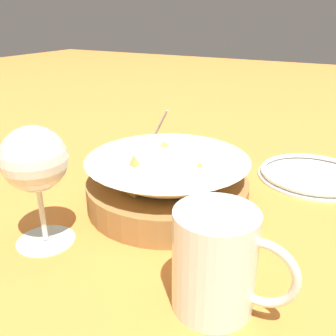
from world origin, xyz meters
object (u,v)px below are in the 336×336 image
object	(u,v)px
side_plate	(313,175)
food_basket	(168,184)
beer_mug	(216,264)
wine_glass	(35,163)
sauce_cup	(152,148)

from	to	relation	value
side_plate	food_basket	bearing A→B (deg)	-130.72
beer_mug	food_basket	bearing A→B (deg)	131.02
food_basket	wine_glass	bearing A→B (deg)	-118.90
side_plate	beer_mug	bearing A→B (deg)	-95.55
food_basket	beer_mug	bearing A→B (deg)	-48.98
beer_mug	side_plate	bearing A→B (deg)	84.45
wine_glass	side_plate	world-z (taller)	wine_glass
food_basket	sauce_cup	xyz separation A→B (m)	(-0.13, 0.16, -0.01)
sauce_cup	side_plate	world-z (taller)	sauce_cup
wine_glass	side_plate	xyz separation A→B (m)	(0.28, 0.39, -0.11)
sauce_cup	side_plate	distance (m)	0.32
food_basket	wine_glass	xyz separation A→B (m)	(-0.09, -0.17, 0.08)
sauce_cup	food_basket	bearing A→B (deg)	-52.02
food_basket	beer_mug	world-z (taller)	beer_mug
wine_glass	food_basket	bearing A→B (deg)	61.10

